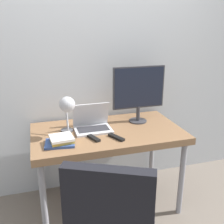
{
  "coord_description": "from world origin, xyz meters",
  "views": [
    {
      "loc": [
        -0.57,
        -1.7,
        1.68
      ],
      "look_at": [
        0.03,
        0.33,
        0.95
      ],
      "focal_mm": 42.0,
      "sensor_mm": 36.0,
      "label": 1
    }
  ],
  "objects_px": {
    "laptop": "(92,125)",
    "monitor": "(139,90)",
    "book_stack": "(61,141)",
    "desk_lamp": "(67,107)"
  },
  "relations": [
    {
      "from": "laptop",
      "to": "desk_lamp",
      "type": "xyz_separation_m",
      "value": [
        -0.22,
        -0.08,
        0.21
      ]
    },
    {
      "from": "laptop",
      "to": "monitor",
      "type": "relative_size",
      "value": 0.6
    },
    {
      "from": "desk_lamp",
      "to": "book_stack",
      "type": "xyz_separation_m",
      "value": [
        -0.08,
        -0.14,
        -0.23
      ]
    },
    {
      "from": "laptop",
      "to": "monitor",
      "type": "bearing_deg",
      "value": 9.95
    },
    {
      "from": "monitor",
      "to": "book_stack",
      "type": "distance_m",
      "value": 0.87
    },
    {
      "from": "laptop",
      "to": "book_stack",
      "type": "bearing_deg",
      "value": -143.35
    },
    {
      "from": "monitor",
      "to": "book_stack",
      "type": "relative_size",
      "value": 2.14
    },
    {
      "from": "laptop",
      "to": "book_stack",
      "type": "height_order",
      "value": "laptop"
    },
    {
      "from": "monitor",
      "to": "book_stack",
      "type": "xyz_separation_m",
      "value": [
        -0.76,
        -0.3,
        -0.28
      ]
    },
    {
      "from": "monitor",
      "to": "desk_lamp",
      "type": "relative_size",
      "value": 1.53
    }
  ]
}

